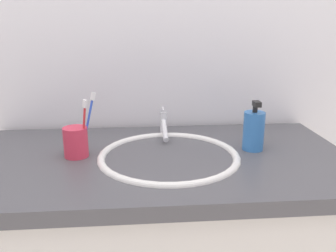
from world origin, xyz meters
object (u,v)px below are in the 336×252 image
object	(u,v)px
faucet	(164,126)
toothbrush_red	(84,124)
toothbrush_cup	(76,142)
soap_dispenser	(254,130)
toothbrush_blue	(88,120)

from	to	relation	value
faucet	toothbrush_red	bearing A→B (deg)	-143.85
toothbrush_red	toothbrush_cup	bearing A→B (deg)	159.28
toothbrush_cup	soap_dispenser	xyz separation A→B (m)	(0.56, 0.01, 0.02)
toothbrush_red	soap_dispenser	distance (m)	0.53
toothbrush_cup	toothbrush_blue	xyz separation A→B (m)	(0.04, 0.02, 0.07)
soap_dispenser	toothbrush_blue	bearing A→B (deg)	179.69
toothbrush_red	soap_dispenser	bearing A→B (deg)	2.75
toothbrush_blue	soap_dispenser	distance (m)	0.52
toothbrush_red	toothbrush_blue	bearing A→B (deg)	70.78
faucet	toothbrush_blue	bearing A→B (deg)	-147.23
faucet	soap_dispenser	bearing A→B (deg)	-29.92
toothbrush_blue	soap_dispenser	bearing A→B (deg)	-0.31
faucet	soap_dispenser	size ratio (longest dim) A/B	0.99
toothbrush_blue	soap_dispenser	xyz separation A→B (m)	(0.52, -0.00, -0.05)
faucet	toothbrush_blue	size ratio (longest dim) A/B	0.84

